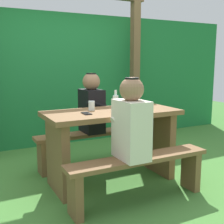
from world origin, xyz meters
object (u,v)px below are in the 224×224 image
Objects in this scene: drinking_glass at (92,106)px; person_black_coat at (92,105)px; bench_far at (92,141)px; person_white_shirt at (131,122)px; bench_near at (139,170)px; picnic_table at (112,134)px; cell_phone at (86,113)px; bottle_left at (116,103)px.

person_black_coat is at bearing 66.33° from drinking_glass.
bench_far is 1.17m from person_white_shirt.
picnic_table is at bearing 90.00° from bench_near.
bench_near is 1.95× the size of person_black_coat.
bench_near is at bearing -53.85° from cell_phone.
person_white_shirt is (-0.09, 0.00, 0.45)m from bench_near.
cell_phone is at bearing -117.92° from person_black_coat.
bench_far is 14.17× the size of drinking_glass.
bench_far is (0.00, 0.54, -0.21)m from picnic_table.
person_black_coat reaches higher than cell_phone.
person_black_coat reaches higher than drinking_glass.
person_black_coat is 0.47m from drinking_glass.
drinking_glass is at bearing 55.77° from cell_phone.
bottle_left is at bearing 77.64° from person_white_shirt.
bench_far is 0.45m from person_black_coat.
bottle_left reaches higher than drinking_glass.
drinking_glass is (-0.18, 0.11, 0.30)m from picnic_table.
drinking_glass is (-0.19, -0.42, 0.06)m from person_black_coat.
picnic_table is at bearing 80.59° from person_white_shirt.
bench_near is at bearing -90.12° from person_black_coat.
drinking_glass is 0.45× the size of bottle_left.
picnic_table reaches higher than bench_near.
picnic_table is 0.37m from drinking_glass.
person_black_coat reaches higher than bench_far.
drinking_glass reaches higher than bench_near.
person_white_shirt and person_black_coat have the same top height.
bottle_left is (0.02, -0.04, 0.34)m from picnic_table.
person_white_shirt is 5.14× the size of cell_phone.
bench_far is at bearing 123.18° from person_black_coat.
bottle_left is at bearing -88.33° from person_black_coat.
drinking_glass is (-0.18, -0.43, 0.52)m from bench_far.
bench_far is 6.40× the size of bottle_left.
bottle_left is at bearing 87.80° from bench_near.
drinking_glass reaches higher than bench_far.
person_white_shirt is 0.51m from bottle_left.
cell_phone is at bearing 123.39° from bench_near.
person_white_shirt reaches higher than cell_phone.
person_white_shirt is 0.66m from drinking_glass.
person_white_shirt reaches higher than drinking_glass.
picnic_table is 1.95× the size of person_black_coat.
person_black_coat reaches higher than bottle_left.
bottle_left is (0.02, 0.50, 0.55)m from bench_near.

